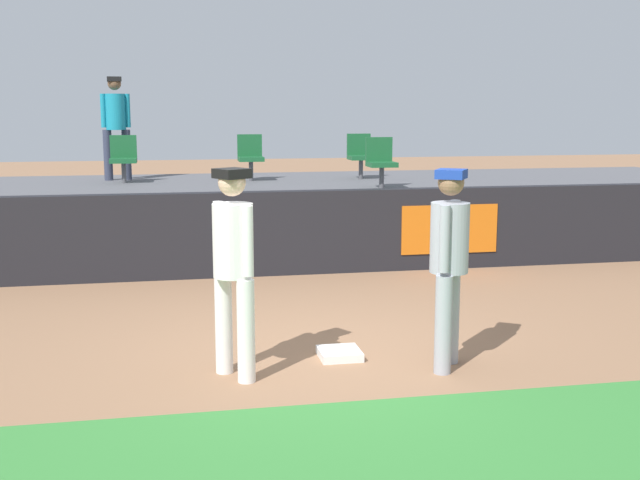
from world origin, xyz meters
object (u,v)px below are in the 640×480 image
seat_back_right (360,154)px  spectator_hooded (116,121)px  seat_back_left (123,156)px  seat_back_center (250,155)px  player_runner_visitor (449,255)px  first_base (340,354)px  seat_front_right (381,160)px  player_fielder_home (233,259)px

seat_back_right → spectator_hooded: bearing=172.8°
seat_back_left → spectator_hooded: (-0.14, 0.56, 0.62)m
seat_back_center → player_runner_visitor: bearing=-82.5°
seat_back_right → seat_back_left: same height
first_base → player_runner_visitor: player_runner_visitor is taller
first_base → seat_front_right: bearing=70.8°
player_runner_visitor → seat_front_right: (0.96, 5.89, 0.48)m
player_fielder_home → seat_front_right: seat_front_right is taller
seat_back_left → spectator_hooded: size_ratio=0.45×
player_runner_visitor → seat_back_center: size_ratio=2.22×
seat_back_center → spectator_hooded: 2.54m
first_base → player_fielder_home: bearing=-161.4°
seat_front_right → spectator_hooded: size_ratio=0.45×
seat_front_right → seat_back_left: bearing=157.0°
player_fielder_home → first_base: bearing=77.4°
player_fielder_home → seat_back_right: size_ratio=2.25×
player_runner_visitor → seat_back_center: seat_back_center is taller
seat_back_right → spectator_hooded: size_ratio=0.45×
player_runner_visitor → seat_front_right: seat_front_right is taller
player_fielder_home → player_runner_visitor: bearing=55.0°
seat_back_right → seat_back_center: bearing=180.0°
first_base → seat_back_right: bearing=74.7°
player_runner_visitor → seat_back_left: (-3.27, 7.69, 0.48)m
first_base → seat_back_right: (1.98, 7.21, 1.52)m
spectator_hooded → seat_back_right: bearing=168.1°
seat_front_right → spectator_hooded: (-4.37, 2.36, 0.62)m
player_fielder_home → seat_front_right: size_ratio=2.25×
first_base → seat_back_center: seat_back_center is taller
player_runner_visitor → player_fielder_home: bearing=-61.2°
seat_back_right → seat_front_right: same height
player_runner_visitor → seat_front_right: bearing=-156.7°
spectator_hooded → first_base: bearing=103.0°
first_base → spectator_hooded: (-2.49, 7.77, 2.13)m
seat_back_center → spectator_hooded: size_ratio=0.45×
player_fielder_home → spectator_hooded: (-1.44, 8.13, 1.08)m
player_fielder_home → seat_back_left: size_ratio=2.25×
seat_back_center → first_base: bearing=-89.3°
player_runner_visitor → spectator_hooded: spectator_hooded is taller
player_runner_visitor → seat_back_center: (-1.01, 7.69, 0.48)m
seat_front_right → seat_back_right: bearing=87.0°
first_base → seat_back_left: bearing=108.1°
spectator_hooded → player_fielder_home: bearing=95.3°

